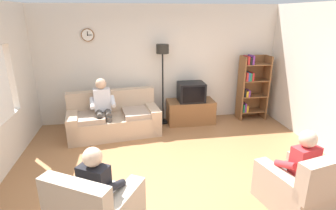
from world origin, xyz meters
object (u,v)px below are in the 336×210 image
(armchair_near_bookshelf, at_px, (299,188))
(person_in_left_armchair, at_px, (100,184))
(person_on_couch, at_px, (103,105))
(person_in_right_armchair, at_px, (298,164))
(couch, at_px, (114,120))
(tv, at_px, (191,92))
(tv_stand, at_px, (190,111))
(bookshelf, at_px, (251,86))
(floor_lamp, at_px, (163,62))

(armchair_near_bookshelf, relative_size, person_in_left_armchair, 0.93)
(person_on_couch, distance_m, person_in_right_armchair, 3.74)
(couch, bearing_deg, armchair_near_bookshelf, -48.13)
(person_on_couch, distance_m, person_in_left_armchair, 2.66)
(couch, distance_m, tv, 1.87)
(tv_stand, bearing_deg, person_in_right_armchair, -76.99)
(person_in_left_armchair, bearing_deg, tv_stand, 59.43)
(bookshelf, distance_m, armchair_near_bookshelf, 3.36)
(couch, height_order, floor_lamp, floor_lamp)
(person_on_couch, bearing_deg, armchair_near_bookshelf, -44.80)
(bookshelf, xyz_separation_m, floor_lamp, (-2.16, 0.02, 0.63))
(tv_stand, relative_size, person_in_right_armchair, 0.98)
(floor_lamp, bearing_deg, tv_stand, -8.67)
(tv, relative_size, person_on_couch, 0.48)
(floor_lamp, relative_size, armchair_near_bookshelf, 1.78)
(tv_stand, relative_size, person_on_couch, 0.89)
(person_in_right_armchair, bearing_deg, armchair_near_bookshelf, -76.99)
(floor_lamp, xyz_separation_m, armchair_near_bookshelf, (1.38, -3.25, -1.16))
(person_in_left_armchair, bearing_deg, person_on_couch, 93.06)
(floor_lamp, bearing_deg, armchair_near_bookshelf, -67.04)
(tv, distance_m, floor_lamp, 0.95)
(person_in_left_armchair, bearing_deg, person_in_right_armchair, 1.12)
(couch, distance_m, person_on_couch, 0.45)
(person_in_right_armchair, bearing_deg, person_on_couch, 135.93)
(armchair_near_bookshelf, xyz_separation_m, person_on_couch, (-2.71, 2.69, 0.41))
(tv_stand, distance_m, person_on_couch, 2.08)
(tv_stand, height_order, floor_lamp, floor_lamp)
(floor_lamp, relative_size, person_on_couch, 1.49)
(person_in_right_armchair, bearing_deg, couch, 132.54)
(couch, distance_m, floor_lamp, 1.67)
(person_in_left_armchair, bearing_deg, armchair_near_bookshelf, -0.83)
(couch, xyz_separation_m, bookshelf, (3.29, 0.43, 0.51))
(floor_lamp, bearing_deg, person_in_left_armchair, -110.33)
(tv, height_order, floor_lamp, floor_lamp)
(tv, xyz_separation_m, floor_lamp, (-0.65, 0.12, 0.68))
(person_on_couch, bearing_deg, couch, 28.66)
(person_on_couch, bearing_deg, tv_stand, 13.10)
(armchair_near_bookshelf, bearing_deg, floor_lamp, 112.96)
(tv_stand, xyz_separation_m, person_on_couch, (-1.98, -0.46, 0.43))
(tv_stand, distance_m, floor_lamp, 1.35)
(person_in_left_armchair, bearing_deg, floor_lamp, 69.67)
(tv, relative_size, person_in_left_armchair, 0.54)
(couch, relative_size, armchair_near_bookshelf, 1.93)
(bookshelf, bearing_deg, armchair_near_bookshelf, -103.67)
(tv_stand, distance_m, person_in_left_armchair, 3.63)
(armchair_near_bookshelf, bearing_deg, person_in_right_armchair, 103.01)
(tv_stand, bearing_deg, floor_lamp, 171.33)
(armchair_near_bookshelf, xyz_separation_m, person_in_left_armchair, (-2.57, 0.04, 0.32))
(couch, height_order, person_in_left_armchair, person_in_left_armchair)
(tv, height_order, person_in_left_armchair, person_in_left_armchair)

